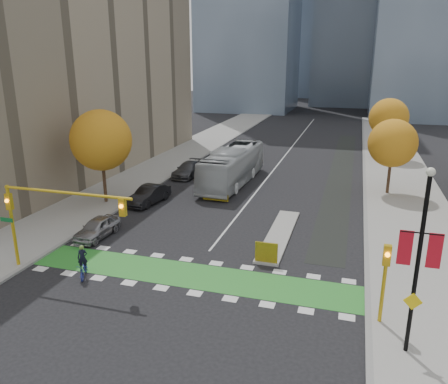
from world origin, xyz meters
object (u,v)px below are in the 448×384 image
Objects in this scene: tree_east_near at (393,143)px; traffic_signal_east at (385,272)px; banner_lamppost at (419,256)px; tree_east_far at (389,118)px; tree_west at (101,140)px; bus at (233,166)px; parked_car_c at (188,169)px; hazard_board at (266,252)px; cyclist at (83,266)px; traffic_signal_west at (46,208)px; parked_car_b at (149,195)px; parked_car_a at (97,228)px.

tree_east_near is 1.73× the size of traffic_signal_east.
tree_east_far is at bearing 88.59° from banner_lamppost.
tree_west is 1.08× the size of tree_east_far.
tree_east_far reaches higher than bus.
banner_lamppost is 0.62× the size of bus.
tree_east_far is at bearing 88.21° from tree_east_near.
bus is at bearing 121.61° from traffic_signal_east.
hazard_board is at bearing -52.80° from parked_car_c.
traffic_signal_east is 25.77m from bus.
tree_west reaches higher than tree_east_far.
tree_east_near is 0.85× the size of banner_lamppost.
cyclist is (-17.35, 2.00, -3.94)m from banner_lamppost.
banner_lamppost reaches higher than tree_west.
parked_car_b is (-0.34, 13.50, -3.25)m from traffic_signal_west.
tree_east_far is 42.90m from cyclist.
traffic_signal_west is at bearing -80.75° from parked_car_b.
banner_lamppost reaches higher than parked_car_c.
hazard_board is 0.29× the size of parked_car_b.
hazard_board is 35.13m from tree_east_far.
hazard_board is 0.17× the size of tree_west.
hazard_board is 0.70× the size of cyclist.
traffic_signal_east is (-2.00, -38.51, -2.51)m from tree_east_far.
traffic_signal_west reaches higher than parked_car_c.
tree_east_far is 26.23m from parked_car_c.
banner_lamppost is at bearing -30.28° from parked_car_b.
tree_east_near is at bearing -91.79° from tree_east_far.
parked_car_c is (-12.37, 18.55, -0.04)m from hazard_board.
parked_car_b is 0.91× the size of parked_car_c.
banner_lamppost is 4.14× the size of cyclist.
tree_east_near is at bearing 26.70° from cyclist.
traffic_signal_west is (-11.93, -4.71, 3.23)m from hazard_board.
parked_car_a is (-20.42, -17.00, -4.16)m from tree_east_near.
tree_east_near is 22.66m from traffic_signal_east.
traffic_signal_east is 16.48m from cyclist.
bus is 2.78× the size of parked_car_b.
parked_car_c is at bearing 71.29° from cyclist.
parked_car_c is at bearing 91.07° from traffic_signal_west.
traffic_signal_west is 18.48m from traffic_signal_east.
cyclist reaches higher than parked_car_b.
tree_west is at bearing 91.31° from cyclist.
tree_west is 27.63m from banner_lamppost.
tree_east_far is (8.50, 33.80, 4.44)m from hazard_board.
tree_east_near is 20.79m from parked_car_c.
tree_east_near is at bearing 65.80° from hazard_board.
tree_east_far reaches higher than hazard_board.
traffic_signal_west is 1.78× the size of parked_car_b.
tree_west is 12.34m from parked_car_c.
tree_west is 35.73m from tree_east_far.
traffic_signal_west is at bearing -82.45° from parked_car_a.
hazard_board is 22.30m from parked_car_c.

